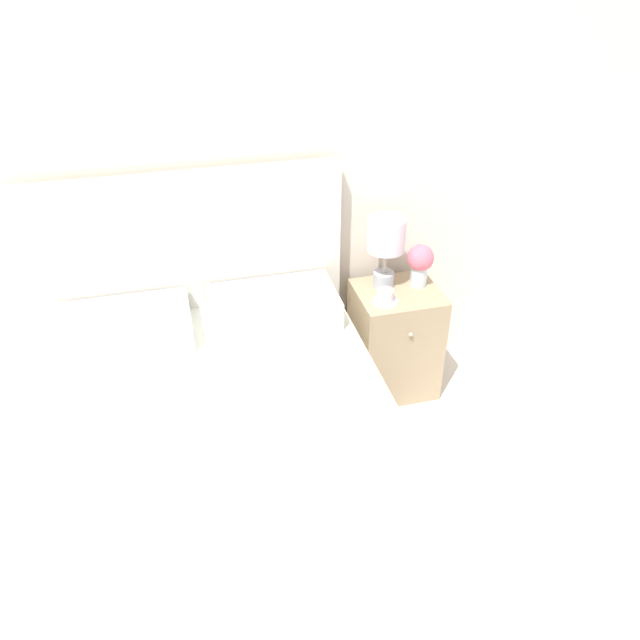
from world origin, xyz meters
The scene contains 7 objects.
ground_plane centered at (0.00, 0.00, 0.00)m, with size 12.00×12.00×0.00m, color silver.
wall_back centered at (0.00, 0.07, 1.30)m, with size 8.00×0.06×2.60m.
bed centered at (0.00, -0.93, 0.32)m, with size 1.48×2.02×1.28m.
nightstand centered at (1.01, -0.21, 0.31)m, with size 0.43×0.40×0.61m.
table_lamp centered at (0.95, -0.14, 0.87)m, with size 0.19×0.19×0.38m.
flower_vase centered at (1.14, -0.17, 0.75)m, with size 0.14×0.14×0.23m.
teacup centered at (0.91, -0.29, 0.64)m, with size 0.13×0.13×0.07m.
Camera 1 is at (-0.07, -2.77, 2.25)m, focal length 35.00 mm.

